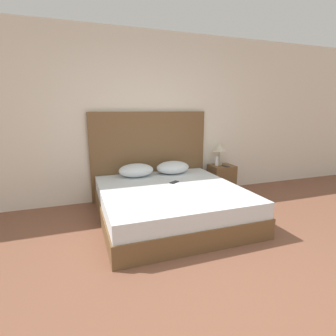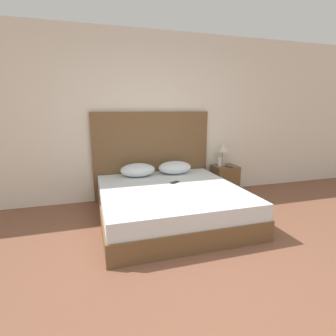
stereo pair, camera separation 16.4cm
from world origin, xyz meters
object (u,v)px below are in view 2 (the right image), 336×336
Objects in this scene: bed at (170,203)px; phone_on_bed at (175,182)px; nightstand at (225,180)px; table_lamp at (223,148)px; phone_on_nightstand at (229,167)px.

bed is 11.88× the size of phone_on_bed.
nightstand is at bearing 26.94° from phone_on_bed.
phone_on_nightstand is at bearing -75.87° from table_lamp.
phone_on_bed is 1.05× the size of phone_on_nightstand.
phone_on_bed is 1.34m from table_lamp.
bed is 12.47× the size of phone_on_nightstand.
phone_on_nightstand is (0.02, -0.09, 0.26)m from nightstand.
nightstand is 1.30× the size of table_lamp.
table_lamp is at bearing 108.83° from nightstand.
bed is 0.34m from phone_on_bed.
table_lamp reaches higher than bed.
phone_on_nightstand is (1.15, 0.49, 0.05)m from phone_on_bed.
phone_on_bed is at bearing -153.06° from nightstand.
phone_on_nightstand reaches higher than phone_on_bed.
nightstand is 0.27m from phone_on_nightstand.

